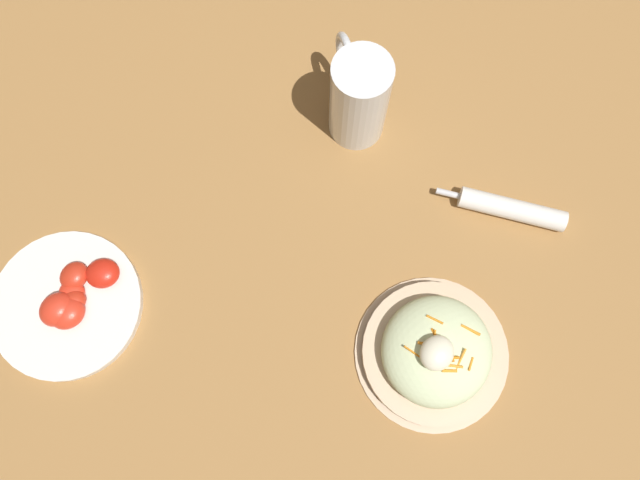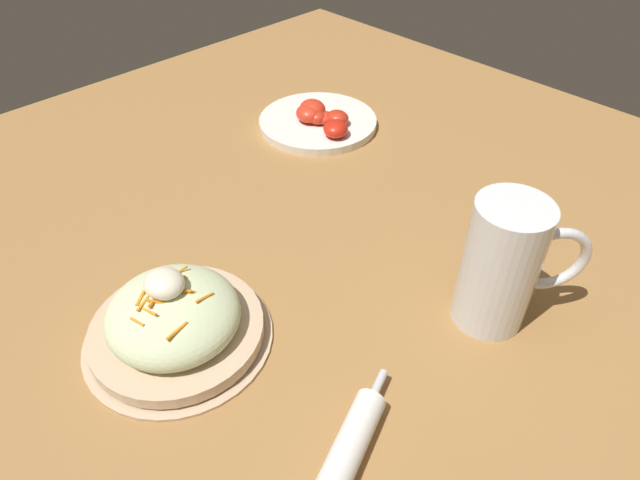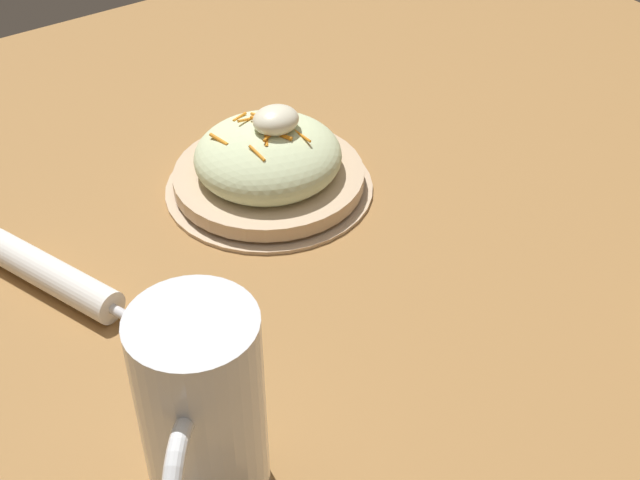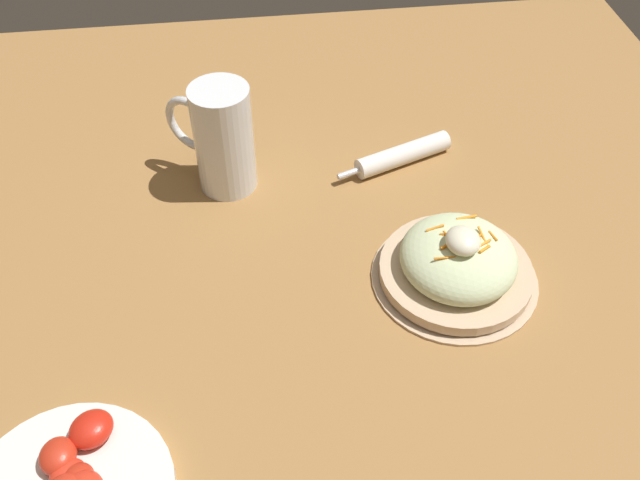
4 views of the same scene
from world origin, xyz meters
The scene contains 5 objects.
ground_plane centered at (0.00, 0.00, 0.00)m, with size 1.43×1.43×0.00m, color #9E703D.
salad_plate centered at (0.01, 0.20, 0.03)m, with size 0.22×0.22×0.10m.
beer_mug centered at (-0.22, -0.08, 0.07)m, with size 0.11×0.13×0.17m.
napkin_roll centered at (-0.23, 0.19, 0.02)m, with size 0.09×0.19×0.03m.
tomato_plate centered at (0.25, -0.26, 0.01)m, with size 0.22×0.22×0.05m.
Camera 1 is at (0.16, 0.12, 0.88)m, focal length 34.52 mm.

